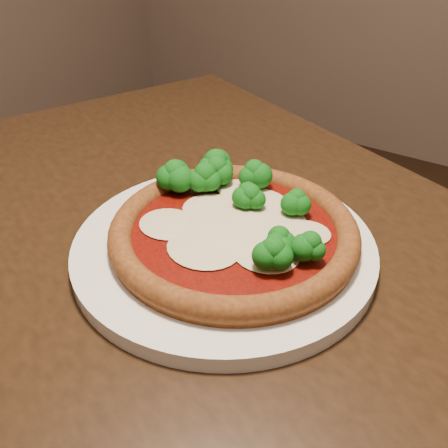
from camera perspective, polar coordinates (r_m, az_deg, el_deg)
The scene contains 3 objects.
dining_table at distance 0.61m, azimuth -0.73°, elevation -13.95°, with size 1.33×1.11×0.75m.
plate at distance 0.56m, azimuth 0.00°, elevation -2.63°, with size 0.33×0.33×0.02m, color silver.
pizza at distance 0.55m, azimuth 1.21°, elevation 0.15°, with size 0.27×0.27×0.06m.
Camera 1 is at (0.02, -0.30, 1.09)m, focal length 40.00 mm.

